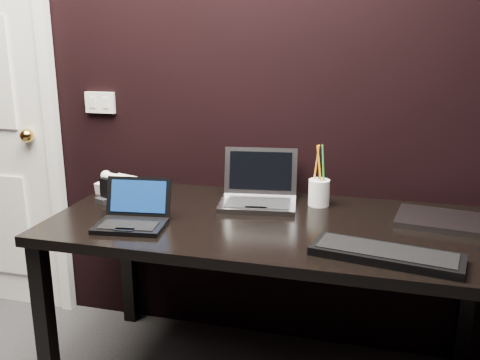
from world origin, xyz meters
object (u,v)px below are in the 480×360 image
(netbook, at_px, (133,217))
(silver_laptop, at_px, (258,195))
(pen_cup, at_px, (319,191))
(mobile_phone, at_px, (105,193))
(ext_keyboard, at_px, (386,254))
(desk_phone, at_px, (120,185))
(closed_laptop, at_px, (444,221))
(desk, at_px, (270,240))

(netbook, bearing_deg, silver_laptop, 43.17)
(netbook, xyz_separation_m, pen_cup, (0.65, 0.43, 0.03))
(pen_cup, bearing_deg, mobile_phone, -167.33)
(netbook, relative_size, silver_laptop, 0.80)
(ext_keyboard, distance_m, desk_phone, 1.25)
(silver_laptop, bearing_deg, netbook, -136.83)
(silver_laptop, distance_m, desk_phone, 0.64)
(ext_keyboard, relative_size, mobile_phone, 4.72)
(ext_keyboard, height_order, desk_phone, desk_phone)
(netbook, height_order, pen_cup, pen_cup)
(silver_laptop, xyz_separation_m, closed_laptop, (0.74, -0.05, -0.03))
(desk_phone, distance_m, pen_cup, 0.89)
(desk_phone, bearing_deg, desk, -14.13)
(closed_laptop, relative_size, desk_phone, 1.70)
(desk_phone, xyz_separation_m, pen_cup, (0.89, 0.06, 0.02))
(pen_cup, bearing_deg, netbook, -146.65)
(desk, height_order, ext_keyboard, ext_keyboard)
(pen_cup, bearing_deg, closed_laptop, -11.79)
(desk, relative_size, silver_laptop, 4.80)
(pen_cup, bearing_deg, silver_laptop, -168.19)
(mobile_phone, bearing_deg, desk_phone, 89.35)
(netbook, relative_size, ext_keyboard, 0.56)
(mobile_phone, bearing_deg, netbook, -43.26)
(ext_keyboard, bearing_deg, desk_phone, 159.54)
(desk_phone, bearing_deg, mobile_phone, -90.65)
(ext_keyboard, bearing_deg, mobile_phone, 165.75)
(ext_keyboard, height_order, mobile_phone, mobile_phone)
(desk, distance_m, pen_cup, 0.32)
(mobile_phone, bearing_deg, ext_keyboard, -14.25)
(ext_keyboard, distance_m, pen_cup, 0.57)
(netbook, bearing_deg, mobile_phone, 136.74)
(silver_laptop, relative_size, desk_phone, 1.61)
(desk, relative_size, closed_laptop, 4.54)
(ext_keyboard, distance_m, closed_laptop, 0.45)
(desk, relative_size, desk_phone, 7.73)
(silver_laptop, relative_size, pen_cup, 1.36)
(closed_laptop, xyz_separation_m, mobile_phone, (-1.38, -0.10, 0.03))
(desk, bearing_deg, silver_laptop, 115.43)
(desk_phone, bearing_deg, closed_laptop, -1.69)
(desk, bearing_deg, netbook, -159.74)
(desk_phone, relative_size, pen_cup, 0.84)
(pen_cup, bearing_deg, desk_phone, -176.04)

